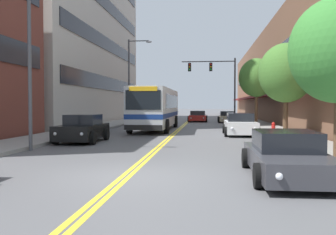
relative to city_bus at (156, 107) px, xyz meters
name	(u,v)px	position (x,y,z in m)	size (l,w,h in m)	color
ground_plane	(190,120)	(1.78, 18.00, -1.79)	(240.00, 240.00, 0.00)	#565659
sidewalk_left	(135,119)	(-5.16, 18.00, -1.71)	(2.88, 106.00, 0.16)	gray
sidewalk_right	(245,120)	(8.72, 18.00, -1.71)	(2.88, 106.00, 0.16)	gray
centre_line	(190,120)	(1.78, 18.00, -1.78)	(0.34, 106.00, 0.01)	yellow
storefront_row_right	(293,77)	(14.40, 18.00, 3.49)	(9.10, 68.00, 10.57)	brown
city_bus	(156,107)	(0.00, 0.00, 0.00)	(2.84, 11.81, 3.16)	silver
car_champagne_parked_left_near	(148,117)	(-2.49, 11.67, -1.17)	(1.97, 4.34, 1.29)	beige
car_black_parked_left_far	(82,129)	(-2.54, -10.02, -1.12)	(2.13, 4.13, 1.45)	black
car_dark_grey_parked_right_foreground	(286,156)	(6.16, -18.67, -1.21)	(2.11, 4.90, 1.25)	#38383D
car_white_parked_right_mid	(240,125)	(6.12, -4.62, -1.13)	(2.13, 4.69, 1.43)	white
car_beige_parked_right_far	(227,117)	(6.18, 12.41, -1.21)	(2.03, 4.37, 1.23)	#BCAD89
car_red_moving_lead	(198,116)	(2.91, 14.10, -1.20)	(2.19, 4.76, 1.25)	maroon
traffic_signal_mast	(217,77)	(5.06, 12.22, 3.20)	(5.90, 0.38, 7.03)	#47474C
street_lamp_left_near	(35,48)	(-3.29, -13.86, 2.61)	(1.79, 0.28, 7.44)	#47474C
street_lamp_left_far	(132,74)	(-3.21, 6.37, 3.07)	(2.31, 0.28, 8.20)	#47474C
street_tree_right_mid	(286,73)	(8.58, -6.56, 2.03)	(3.17, 3.17, 5.42)	brown
street_tree_right_far	(256,78)	(8.25, 4.18, 2.51)	(3.06, 3.06, 5.84)	brown
fire_hydrant	(273,129)	(7.73, -7.49, -1.22)	(0.29, 0.21, 0.82)	red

